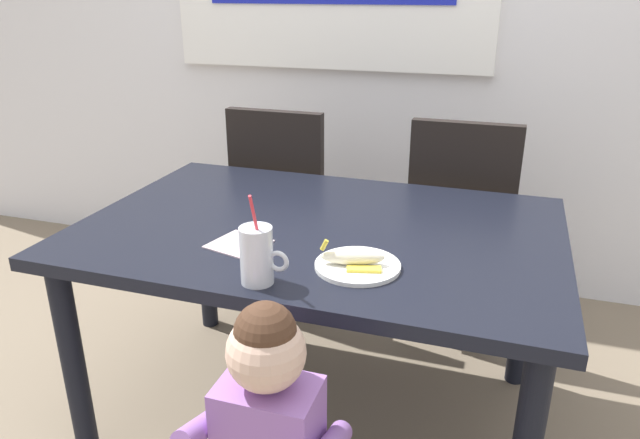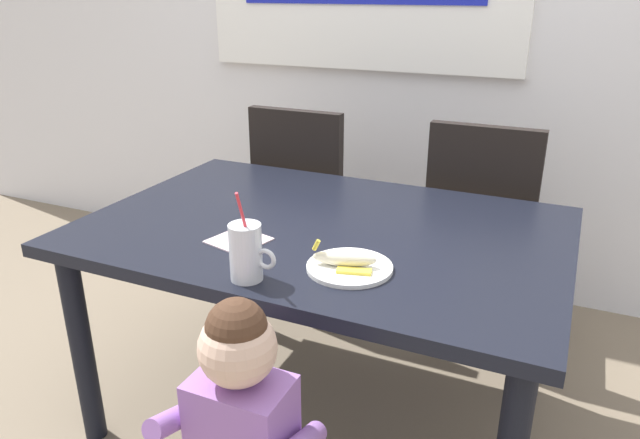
{
  "view_description": "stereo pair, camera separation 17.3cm",
  "coord_description": "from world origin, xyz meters",
  "px_view_note": "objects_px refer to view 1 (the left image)",
  "views": [
    {
      "loc": [
        0.54,
        -1.63,
        1.43
      ],
      "look_at": [
        0.03,
        -0.1,
        0.79
      ],
      "focal_mm": 33.02,
      "sensor_mm": 36.0,
      "label": 1
    },
    {
      "loc": [
        0.7,
        -1.57,
        1.43
      ],
      "look_at": [
        0.03,
        -0.1,
        0.79
      ],
      "focal_mm": 33.02,
      "sensor_mm": 36.0,
      "label": 2
    }
  ],
  "objects_px": {
    "dining_chair_left": "(286,198)",
    "toddler_standing": "(269,429)",
    "milk_cup": "(257,258)",
    "paper_napkin": "(239,244)",
    "snack_plate": "(358,266)",
    "peeled_banana": "(353,258)",
    "dining_chair_right": "(461,216)",
    "dining_table": "(319,250)"
  },
  "relations": [
    {
      "from": "dining_chair_right",
      "to": "toddler_standing",
      "type": "height_order",
      "value": "dining_chair_right"
    },
    {
      "from": "dining_chair_left",
      "to": "peeled_banana",
      "type": "distance_m",
      "value": 1.15
    },
    {
      "from": "dining_chair_left",
      "to": "toddler_standing",
      "type": "relative_size",
      "value": 1.15
    },
    {
      "from": "dining_table",
      "to": "peeled_banana",
      "type": "distance_m",
      "value": 0.34
    },
    {
      "from": "dining_chair_right",
      "to": "paper_napkin",
      "type": "xyz_separation_m",
      "value": [
        -0.56,
        -0.95,
        0.19
      ]
    },
    {
      "from": "dining_chair_left",
      "to": "snack_plate",
      "type": "relative_size",
      "value": 4.17
    },
    {
      "from": "milk_cup",
      "to": "paper_napkin",
      "type": "height_order",
      "value": "milk_cup"
    },
    {
      "from": "dining_table",
      "to": "paper_napkin",
      "type": "xyz_separation_m",
      "value": [
        -0.18,
        -0.22,
        0.09
      ]
    },
    {
      "from": "dining_chair_left",
      "to": "peeled_banana",
      "type": "bearing_deg",
      "value": 120.57
    },
    {
      "from": "snack_plate",
      "to": "dining_table",
      "type": "bearing_deg",
      "value": 126.73
    },
    {
      "from": "dining_chair_right",
      "to": "paper_napkin",
      "type": "bearing_deg",
      "value": 59.38
    },
    {
      "from": "paper_napkin",
      "to": "milk_cup",
      "type": "bearing_deg",
      "value": -53.1
    },
    {
      "from": "dining_table",
      "to": "peeled_banana",
      "type": "relative_size",
      "value": 8.46
    },
    {
      "from": "dining_table",
      "to": "peeled_banana",
      "type": "height_order",
      "value": "peeled_banana"
    },
    {
      "from": "toddler_standing",
      "to": "milk_cup",
      "type": "distance_m",
      "value": 0.41
    },
    {
      "from": "dining_chair_left",
      "to": "snack_plate",
      "type": "xyz_separation_m",
      "value": [
        0.58,
        -0.96,
        0.2
      ]
    },
    {
      "from": "snack_plate",
      "to": "peeled_banana",
      "type": "bearing_deg",
      "value": -145.98
    },
    {
      "from": "dining_table",
      "to": "dining_chair_left",
      "type": "bearing_deg",
      "value": 118.99
    },
    {
      "from": "toddler_standing",
      "to": "paper_napkin",
      "type": "bearing_deg",
      "value": 121.31
    },
    {
      "from": "snack_plate",
      "to": "dining_chair_left",
      "type": "bearing_deg",
      "value": 121.19
    },
    {
      "from": "dining_chair_left",
      "to": "milk_cup",
      "type": "height_order",
      "value": "milk_cup"
    },
    {
      "from": "snack_plate",
      "to": "paper_napkin",
      "type": "relative_size",
      "value": 1.53
    },
    {
      "from": "paper_napkin",
      "to": "snack_plate",
      "type": "bearing_deg",
      "value": -6.1
    },
    {
      "from": "snack_plate",
      "to": "toddler_standing",
      "type": "bearing_deg",
      "value": -101.15
    },
    {
      "from": "dining_chair_left",
      "to": "dining_chair_right",
      "type": "xyz_separation_m",
      "value": [
        0.78,
        0.02,
        0.0
      ]
    },
    {
      "from": "dining_chair_left",
      "to": "paper_napkin",
      "type": "relative_size",
      "value": 6.4
    },
    {
      "from": "dining_chair_left",
      "to": "paper_napkin",
      "type": "bearing_deg",
      "value": 103.14
    },
    {
      "from": "toddler_standing",
      "to": "snack_plate",
      "type": "height_order",
      "value": "toddler_standing"
    },
    {
      "from": "peeled_banana",
      "to": "snack_plate",
      "type": "bearing_deg",
      "value": 34.02
    },
    {
      "from": "snack_plate",
      "to": "peeled_banana",
      "type": "relative_size",
      "value": 1.31
    },
    {
      "from": "milk_cup",
      "to": "paper_napkin",
      "type": "distance_m",
      "value": 0.26
    },
    {
      "from": "peeled_banana",
      "to": "toddler_standing",
      "type": "bearing_deg",
      "value": -99.99
    },
    {
      "from": "milk_cup",
      "to": "dining_chair_left",
      "type": "bearing_deg",
      "value": 107.99
    },
    {
      "from": "dining_table",
      "to": "peeled_banana",
      "type": "xyz_separation_m",
      "value": [
        0.18,
        -0.26,
        0.12
      ]
    },
    {
      "from": "dining_table",
      "to": "dining_chair_right",
      "type": "bearing_deg",
      "value": 62.16
    },
    {
      "from": "snack_plate",
      "to": "dining_chair_right",
      "type": "bearing_deg",
      "value": 78.94
    },
    {
      "from": "milk_cup",
      "to": "snack_plate",
      "type": "bearing_deg",
      "value": 35.99
    },
    {
      "from": "paper_napkin",
      "to": "dining_chair_left",
      "type": "bearing_deg",
      "value": 103.14
    },
    {
      "from": "toddler_standing",
      "to": "dining_chair_right",
      "type": "bearing_deg",
      "value": 78.91
    },
    {
      "from": "snack_plate",
      "to": "milk_cup",
      "type": "bearing_deg",
      "value": -144.01
    },
    {
      "from": "dining_table",
      "to": "snack_plate",
      "type": "relative_size",
      "value": 6.46
    },
    {
      "from": "dining_table",
      "to": "toddler_standing",
      "type": "xyz_separation_m",
      "value": [
        0.11,
        -0.68,
        -0.12
      ]
    }
  ]
}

